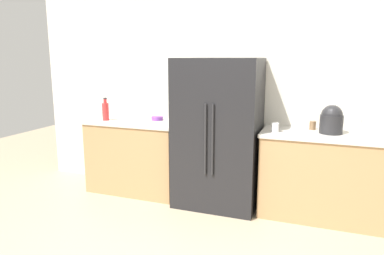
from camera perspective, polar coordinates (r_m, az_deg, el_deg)
kitchen_back_panel at (r=4.33m, az=7.29°, el=5.74°), size 5.54×0.10×2.61m
counter_left at (r=4.61m, az=-9.09°, el=-4.56°), size 1.22×0.60×0.93m
counter_right at (r=4.05m, az=22.39°, el=-7.50°), size 1.59×0.60×0.93m
refrigerator at (r=4.05m, az=4.22°, el=-0.99°), size 0.95×0.67×1.71m
toaster at (r=3.97m, az=27.53°, el=-0.09°), size 0.25×0.15×0.17m
rice_cooker at (r=3.93m, az=21.73°, el=1.15°), size 0.23×0.23×0.30m
bottle_a at (r=4.58m, az=-13.87°, el=2.64°), size 0.08×0.08×0.29m
cup_a at (r=4.08m, az=19.01°, el=0.33°), size 0.07×0.07×0.10m
cup_b at (r=3.84m, az=13.36°, el=-0.01°), size 0.08×0.08×0.10m
bowl_a at (r=4.49m, az=-5.69°, el=1.51°), size 0.15×0.15×0.05m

